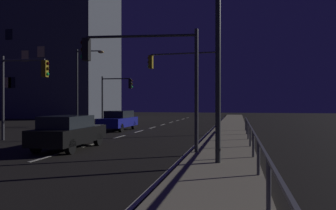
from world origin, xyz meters
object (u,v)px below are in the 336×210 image
object	(u,v)px
traffic_light_far_left	(23,81)
traffic_light_near_left	(143,64)
car	(69,132)
traffic_light_far_right	(187,73)
car_oncoming	(118,120)
street_lamp_corner	(82,80)
street_lamp_far_end	(225,25)
building_distant	(45,51)
traffic_light_mid_left	(116,91)

from	to	relation	value
traffic_light_far_left	traffic_light_near_left	bearing A→B (deg)	-21.91
car	traffic_light_far_right	world-z (taller)	traffic_light_far_right
car_oncoming	street_lamp_corner	size ratio (longest dim) A/B	0.63
street_lamp_far_end	street_lamp_corner	distance (m)	20.07
car_oncoming	traffic_light_far_right	distance (m)	7.04
car_oncoming	street_lamp_corner	bearing A→B (deg)	153.22
car_oncoming	traffic_light_near_left	bearing A→B (deg)	-63.80
traffic_light_far_left	building_distant	bearing A→B (deg)	121.75
car	street_lamp_far_end	xyz separation A→B (m)	(7.30, -2.52, 3.97)
traffic_light_near_left	building_distant	world-z (taller)	building_distant
traffic_light_far_left	traffic_light_far_right	distance (m)	10.55
traffic_light_near_left	traffic_light_far_right	bearing A→B (deg)	87.40
traffic_light_near_left	building_distant	bearing A→B (deg)	129.07
car_oncoming	traffic_light_far_right	size ratio (longest dim) A/B	0.77
traffic_light_near_left	street_lamp_corner	world-z (taller)	street_lamp_corner
traffic_light_far_left	building_distant	size ratio (longest dim) A/B	0.23
car	car_oncoming	distance (m)	10.48
traffic_light_far_left	street_lamp_corner	xyz separation A→B (m)	(-1.53, 9.93, 0.86)
street_lamp_far_end	street_lamp_corner	xyz separation A→B (m)	(-13.25, 15.06, -0.52)
traffic_light_near_left	street_lamp_corner	distance (m)	16.48
traffic_light_mid_left	building_distant	bearing A→B (deg)	140.03
traffic_light_far_right	car_oncoming	bearing A→B (deg)	162.87
traffic_light_near_left	building_distant	size ratio (longest dim) A/B	0.24
traffic_light_far_left	traffic_light_far_right	size ratio (longest dim) A/B	0.85
car_oncoming	street_lamp_corner	xyz separation A→B (m)	(-4.34, 2.19, 3.45)
car	traffic_light_far_right	distance (m)	10.15
traffic_light_far_right	traffic_light_mid_left	size ratio (longest dim) A/B	1.18
car	traffic_light_mid_left	xyz separation A→B (m)	(-4.24, 16.33, 2.60)
building_distant	street_lamp_far_end	bearing A→B (deg)	-48.96
street_lamp_corner	street_lamp_far_end	bearing A→B (deg)	-48.66
traffic_light_far_left	traffic_light_far_right	xyz separation A→B (m)	(8.68, 5.93, 0.86)
car_oncoming	building_distant	bearing A→B (deg)	134.40
car	car_oncoming	bearing A→B (deg)	98.83
traffic_light_far_left	street_lamp_corner	bearing A→B (deg)	98.75
street_lamp_corner	car	bearing A→B (deg)	-64.62
traffic_light_mid_left	street_lamp_far_end	world-z (taller)	street_lamp_far_end
car	traffic_light_far_left	bearing A→B (deg)	149.45
car_oncoming	building_distant	xyz separation A→B (m)	(-20.65, 21.09, 9.75)
traffic_light_far_left	building_distant	distance (m)	34.65
car	street_lamp_corner	bearing A→B (deg)	115.38
traffic_light_mid_left	building_distant	size ratio (longest dim) A/B	0.23
car	street_lamp_far_end	bearing A→B (deg)	-19.04
traffic_light_mid_left	street_lamp_far_end	size ratio (longest dim) A/B	0.62
traffic_light_mid_left	building_distant	xyz separation A→B (m)	(-18.02, 15.11, 7.15)
street_lamp_far_end	traffic_light_mid_left	bearing A→B (deg)	121.47
car	traffic_light_far_left	distance (m)	5.75
car_oncoming	car	bearing A→B (deg)	-81.17
traffic_light_far_left	traffic_light_mid_left	bearing A→B (deg)	89.23
car_oncoming	traffic_light_mid_left	bearing A→B (deg)	113.73
building_distant	traffic_light_mid_left	bearing A→B (deg)	-39.97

